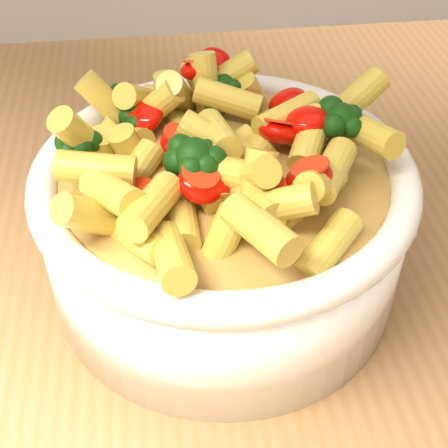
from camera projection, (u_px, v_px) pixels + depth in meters
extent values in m
cube|color=#A97348|center=(300.00, 261.00, 0.51)|extent=(1.20, 0.80, 0.04)
cylinder|color=white|center=(224.00, 229.00, 0.44)|extent=(0.25, 0.25, 0.10)
ellipsoid|color=white|center=(224.00, 260.00, 0.46)|extent=(0.23, 0.23, 0.04)
torus|color=white|center=(224.00, 174.00, 0.41)|extent=(0.25, 0.25, 0.02)
ellipsoid|color=gold|center=(224.00, 174.00, 0.41)|extent=(0.22, 0.22, 0.02)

